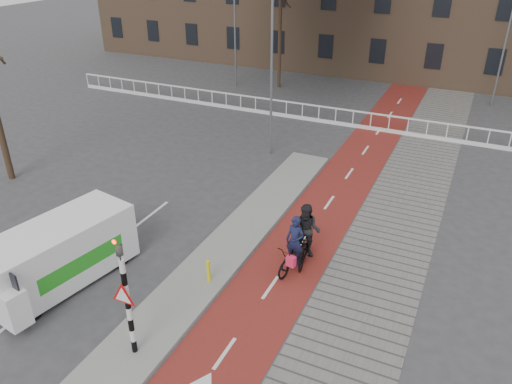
% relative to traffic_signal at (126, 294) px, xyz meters
% --- Properties ---
extents(ground, '(120.00, 120.00, 0.00)m').
position_rel_traffic_signal_xyz_m(ground, '(0.60, 2.02, -1.99)').
color(ground, '#38383A').
rests_on(ground, ground).
extents(bike_lane, '(2.50, 60.00, 0.01)m').
position_rel_traffic_signal_xyz_m(bike_lane, '(2.10, 12.02, -1.98)').
color(bike_lane, maroon).
rests_on(bike_lane, ground).
extents(sidewalk, '(3.00, 60.00, 0.01)m').
position_rel_traffic_signal_xyz_m(sidewalk, '(4.90, 12.02, -1.98)').
color(sidewalk, slate).
rests_on(sidewalk, ground).
extents(curb_island, '(1.80, 16.00, 0.12)m').
position_rel_traffic_signal_xyz_m(curb_island, '(-0.10, 6.02, -1.93)').
color(curb_island, gray).
rests_on(curb_island, ground).
extents(traffic_signal, '(0.80, 0.80, 3.68)m').
position_rel_traffic_signal_xyz_m(traffic_signal, '(0.00, 0.00, 0.00)').
color(traffic_signal, black).
rests_on(traffic_signal, curb_island).
extents(bollard, '(0.12, 0.12, 0.74)m').
position_rel_traffic_signal_xyz_m(bollard, '(0.28, 3.39, -1.50)').
color(bollard, yellow).
rests_on(bollard, curb_island).
extents(cyclist_near, '(0.95, 1.94, 1.94)m').
position_rel_traffic_signal_xyz_m(cyclist_near, '(2.41, 5.22, -1.33)').
color(cyclist_near, black).
rests_on(cyclist_near, bike_lane).
extents(cyclist_far, '(0.98, 2.03, 2.10)m').
position_rel_traffic_signal_xyz_m(cyclist_far, '(2.59, 5.81, -1.11)').
color(cyclist_far, black).
rests_on(cyclist_far, bike_lane).
extents(van, '(2.70, 4.92, 2.00)m').
position_rel_traffic_signal_xyz_m(van, '(-3.92, 1.57, -0.94)').
color(van, white).
rests_on(van, ground).
extents(railing, '(28.00, 0.10, 0.99)m').
position_rel_traffic_signal_xyz_m(railing, '(-4.40, 19.02, -1.68)').
color(railing, silver).
rests_on(railing, ground).
extents(tree_mid, '(0.24, 0.24, 7.36)m').
position_rel_traffic_signal_xyz_m(tree_mid, '(-6.29, 24.80, 1.69)').
color(tree_mid, '#2E2114').
rests_on(tree_mid, ground).
extents(streetlight_near, '(0.12, 0.12, 8.30)m').
position_rel_traffic_signal_xyz_m(streetlight_near, '(-2.09, 13.66, 2.16)').
color(streetlight_near, slate).
rests_on(streetlight_near, ground).
extents(streetlight_left, '(0.12, 0.12, 8.18)m').
position_rel_traffic_signal_xyz_m(streetlight_left, '(-9.18, 23.82, 2.10)').
color(streetlight_left, slate).
rests_on(streetlight_left, ground).
extents(streetlight_right, '(0.12, 0.12, 7.66)m').
position_rel_traffic_signal_xyz_m(streetlight_right, '(7.53, 26.42, 1.84)').
color(streetlight_right, slate).
rests_on(streetlight_right, ground).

